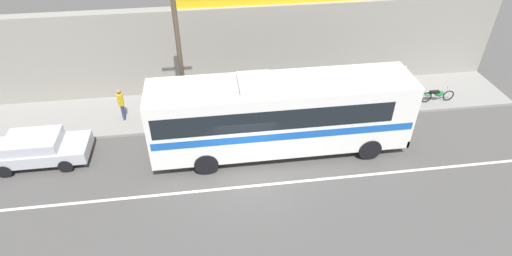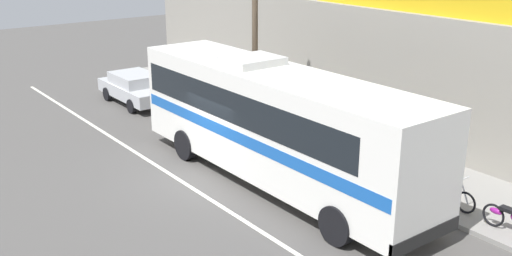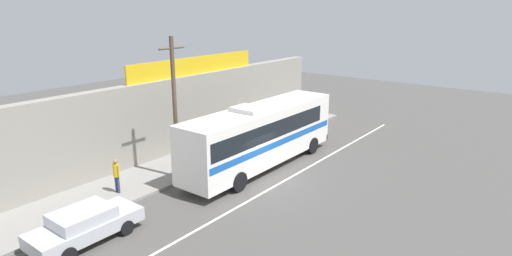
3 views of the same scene
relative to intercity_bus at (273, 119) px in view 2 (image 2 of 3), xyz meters
The scene contains 9 objects.
ground_plane 3.01m from the intercity_bus, 138.47° to the right, with size 70.00×70.00×0.00m, color #4F4C49.
sidewalk_slab 4.55m from the intercity_bus, 113.54° to the left, with size 30.00×3.60×0.14m, color gray.
storefront_facade 6.13m from the intercity_bus, 105.48° to the left, with size 30.00×0.70×4.80m, color gray.
road_center_stripe 3.46m from the intercity_bus, 126.03° to the right, with size 30.00×0.14×0.01m, color silver.
intercity_bus is the anchor object (origin of this frame).
parked_car 10.78m from the intercity_bus, behind, with size 4.33×1.90×1.37m.
utility_pole 5.18m from the intercity_bus, 149.56° to the left, with size 1.60×0.22×7.47m.
motorcycle_red 5.35m from the intercity_bus, 31.18° to the left, with size 1.85×0.56×0.94m.
pedestrian_far_right 8.10m from the intercity_bus, 155.74° to the left, with size 0.30×0.48×1.74m.
Camera 2 is at (14.81, -9.19, 7.42)m, focal length 41.43 mm.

